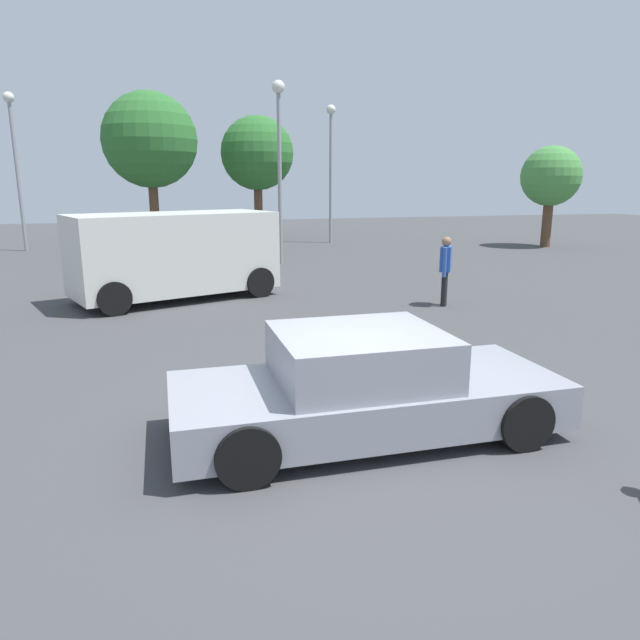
{
  "coord_description": "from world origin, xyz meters",
  "views": [
    {
      "loc": [
        -2.0,
        -5.65,
        2.86
      ],
      "look_at": [
        0.22,
        2.22,
        0.9
      ],
      "focal_mm": 32.32,
      "sensor_mm": 36.0,
      "label": 1
    }
  ],
  "objects_px": {
    "van_white": "(174,253)",
    "pedestrian": "(445,265)",
    "light_post_mid": "(331,150)",
    "sedan_foreground": "(365,387)",
    "light_post_far": "(279,141)",
    "light_post_near": "(14,145)"
  },
  "relations": [
    {
      "from": "van_white",
      "to": "pedestrian",
      "type": "bearing_deg",
      "value": 137.51
    },
    {
      "from": "light_post_mid",
      "to": "pedestrian",
      "type": "bearing_deg",
      "value": -96.36
    },
    {
      "from": "sedan_foreground",
      "to": "light_post_far",
      "type": "xyz_separation_m",
      "value": [
        2.08,
        14.5,
        3.68
      ]
    },
    {
      "from": "sedan_foreground",
      "to": "pedestrian",
      "type": "height_order",
      "value": "pedestrian"
    },
    {
      "from": "light_post_far",
      "to": "light_post_near",
      "type": "bearing_deg",
      "value": 144.55
    },
    {
      "from": "sedan_foreground",
      "to": "light_post_far",
      "type": "distance_m",
      "value": 15.1
    },
    {
      "from": "van_white",
      "to": "light_post_far",
      "type": "bearing_deg",
      "value": -144.11
    },
    {
      "from": "light_post_near",
      "to": "pedestrian",
      "type": "bearing_deg",
      "value": -51.79
    },
    {
      "from": "light_post_near",
      "to": "light_post_far",
      "type": "distance_m",
      "value": 11.94
    },
    {
      "from": "light_post_mid",
      "to": "light_post_far",
      "type": "xyz_separation_m",
      "value": [
        -3.87,
        -6.67,
        -0.09
      ]
    },
    {
      "from": "sedan_foreground",
      "to": "light_post_far",
      "type": "bearing_deg",
      "value": 82.21
    },
    {
      "from": "sedan_foreground",
      "to": "pedestrian",
      "type": "xyz_separation_m",
      "value": [
        4.29,
        6.26,
        0.4
      ]
    },
    {
      "from": "light_post_near",
      "to": "light_post_mid",
      "type": "xyz_separation_m",
      "value": [
        13.6,
        -0.26,
        -0.04
      ]
    },
    {
      "from": "pedestrian",
      "to": "light_post_mid",
      "type": "distance_m",
      "value": 15.37
    },
    {
      "from": "light_post_mid",
      "to": "sedan_foreground",
      "type": "bearing_deg",
      "value": -105.7
    },
    {
      "from": "pedestrian",
      "to": "van_white",
      "type": "bearing_deg",
      "value": 10.37
    },
    {
      "from": "light_post_mid",
      "to": "light_post_far",
      "type": "height_order",
      "value": "light_post_mid"
    },
    {
      "from": "pedestrian",
      "to": "light_post_mid",
      "type": "bearing_deg",
      "value": -63.34
    },
    {
      "from": "pedestrian",
      "to": "light_post_near",
      "type": "height_order",
      "value": "light_post_near"
    },
    {
      "from": "sedan_foreground",
      "to": "pedestrian",
      "type": "relative_size",
      "value": 2.72
    },
    {
      "from": "sedan_foreground",
      "to": "van_white",
      "type": "height_order",
      "value": "van_white"
    },
    {
      "from": "van_white",
      "to": "light_post_mid",
      "type": "height_order",
      "value": "light_post_mid"
    }
  ]
}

